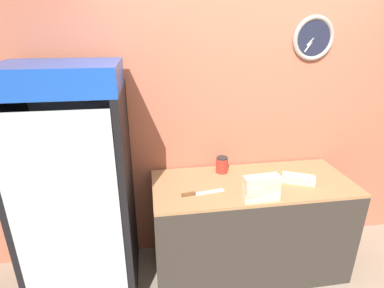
{
  "coord_description": "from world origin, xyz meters",
  "views": [
    {
      "loc": [
        -0.83,
        -1.22,
        2.09
      ],
      "look_at": [
        -0.52,
        0.88,
        1.26
      ],
      "focal_mm": 28.0,
      "sensor_mm": 36.0,
      "label": 1
    }
  ],
  "objects_px": {
    "sandwich_stack_bottom": "(261,196)",
    "sandwich_flat_right": "(298,179)",
    "sandwich_stack_top": "(262,180)",
    "chefs_knife": "(197,193)",
    "condiment_jar": "(222,165)",
    "sandwich_stack_middle": "(261,188)",
    "sandwich_flat_left": "(259,184)",
    "beverage_cooler": "(77,176)"
  },
  "relations": [
    {
      "from": "sandwich_stack_bottom",
      "to": "chefs_knife",
      "type": "height_order",
      "value": "sandwich_stack_bottom"
    },
    {
      "from": "beverage_cooler",
      "to": "sandwich_stack_bottom",
      "type": "xyz_separation_m",
      "value": [
        1.36,
        -0.31,
        -0.12
      ]
    },
    {
      "from": "sandwich_stack_top",
      "to": "chefs_knife",
      "type": "relative_size",
      "value": 0.81
    },
    {
      "from": "sandwich_stack_bottom",
      "to": "condiment_jar",
      "type": "xyz_separation_m",
      "value": [
        -0.18,
        0.49,
        0.04
      ]
    },
    {
      "from": "sandwich_flat_left",
      "to": "sandwich_stack_middle",
      "type": "bearing_deg",
      "value": -107.47
    },
    {
      "from": "sandwich_stack_bottom",
      "to": "sandwich_flat_right",
      "type": "bearing_deg",
      "value": 27.34
    },
    {
      "from": "chefs_knife",
      "to": "sandwich_flat_left",
      "type": "bearing_deg",
      "value": 2.37
    },
    {
      "from": "chefs_knife",
      "to": "beverage_cooler",
      "type": "bearing_deg",
      "value": 169.95
    },
    {
      "from": "sandwich_flat_right",
      "to": "sandwich_stack_bottom",
      "type": "bearing_deg",
      "value": -152.66
    },
    {
      "from": "beverage_cooler",
      "to": "chefs_knife",
      "type": "relative_size",
      "value": 5.46
    },
    {
      "from": "beverage_cooler",
      "to": "sandwich_stack_bottom",
      "type": "height_order",
      "value": "beverage_cooler"
    },
    {
      "from": "sandwich_stack_bottom",
      "to": "sandwich_stack_middle",
      "type": "height_order",
      "value": "sandwich_stack_middle"
    },
    {
      "from": "sandwich_stack_top",
      "to": "chefs_knife",
      "type": "bearing_deg",
      "value": 162.15
    },
    {
      "from": "chefs_knife",
      "to": "sandwich_stack_bottom",
      "type": "bearing_deg",
      "value": -17.85
    },
    {
      "from": "sandwich_stack_bottom",
      "to": "sandwich_flat_right",
      "type": "xyz_separation_m",
      "value": [
        0.41,
        0.21,
        -0.0
      ]
    },
    {
      "from": "sandwich_stack_bottom",
      "to": "condiment_jar",
      "type": "relative_size",
      "value": 1.91
    },
    {
      "from": "condiment_jar",
      "to": "beverage_cooler",
      "type": "bearing_deg",
      "value": -171.27
    },
    {
      "from": "condiment_jar",
      "to": "sandwich_flat_left",
      "type": "bearing_deg",
      "value": -54.51
    },
    {
      "from": "chefs_knife",
      "to": "condiment_jar",
      "type": "distance_m",
      "value": 0.45
    },
    {
      "from": "sandwich_stack_top",
      "to": "condiment_jar",
      "type": "relative_size",
      "value": 1.93
    },
    {
      "from": "sandwich_flat_left",
      "to": "sandwich_stack_top",
      "type": "bearing_deg",
      "value": -107.47
    },
    {
      "from": "sandwich_stack_middle",
      "to": "sandwich_stack_top",
      "type": "height_order",
      "value": "sandwich_stack_top"
    },
    {
      "from": "sandwich_stack_top",
      "to": "sandwich_flat_left",
      "type": "height_order",
      "value": "sandwich_stack_top"
    },
    {
      "from": "sandwich_flat_right",
      "to": "condiment_jar",
      "type": "xyz_separation_m",
      "value": [
        -0.58,
        0.28,
        0.04
      ]
    },
    {
      "from": "condiment_jar",
      "to": "sandwich_stack_top",
      "type": "bearing_deg",
      "value": -70.2
    },
    {
      "from": "beverage_cooler",
      "to": "sandwich_stack_middle",
      "type": "relative_size",
      "value": 6.61
    },
    {
      "from": "beverage_cooler",
      "to": "condiment_jar",
      "type": "distance_m",
      "value": 1.2
    },
    {
      "from": "sandwich_stack_top",
      "to": "sandwich_flat_right",
      "type": "height_order",
      "value": "sandwich_stack_top"
    },
    {
      "from": "sandwich_flat_left",
      "to": "condiment_jar",
      "type": "xyz_separation_m",
      "value": [
        -0.23,
        0.32,
        0.04
      ]
    },
    {
      "from": "sandwich_stack_top",
      "to": "condiment_jar",
      "type": "distance_m",
      "value": 0.53
    },
    {
      "from": "sandwich_flat_right",
      "to": "condiment_jar",
      "type": "distance_m",
      "value": 0.65
    },
    {
      "from": "beverage_cooler",
      "to": "sandwich_stack_top",
      "type": "relative_size",
      "value": 6.7
    },
    {
      "from": "beverage_cooler",
      "to": "sandwich_stack_top",
      "type": "distance_m",
      "value": 1.39
    },
    {
      "from": "sandwich_stack_middle",
      "to": "beverage_cooler",
      "type": "bearing_deg",
      "value": 167.28
    },
    {
      "from": "sandwich_flat_right",
      "to": "chefs_knife",
      "type": "xyz_separation_m",
      "value": [
        -0.86,
        -0.06,
        -0.02
      ]
    },
    {
      "from": "sandwich_stack_middle",
      "to": "sandwich_flat_left",
      "type": "distance_m",
      "value": 0.19
    },
    {
      "from": "sandwich_flat_right",
      "to": "chefs_knife",
      "type": "distance_m",
      "value": 0.87
    },
    {
      "from": "sandwich_stack_middle",
      "to": "sandwich_flat_right",
      "type": "xyz_separation_m",
      "value": [
        0.41,
        0.21,
        -0.07
      ]
    },
    {
      "from": "chefs_knife",
      "to": "sandwich_stack_middle",
      "type": "bearing_deg",
      "value": -17.85
    },
    {
      "from": "condiment_jar",
      "to": "sandwich_stack_middle",
      "type": "bearing_deg",
      "value": -70.2
    },
    {
      "from": "sandwich_stack_middle",
      "to": "sandwich_flat_right",
      "type": "distance_m",
      "value": 0.46
    },
    {
      "from": "beverage_cooler",
      "to": "sandwich_stack_top",
      "type": "bearing_deg",
      "value": -12.72
    }
  ]
}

